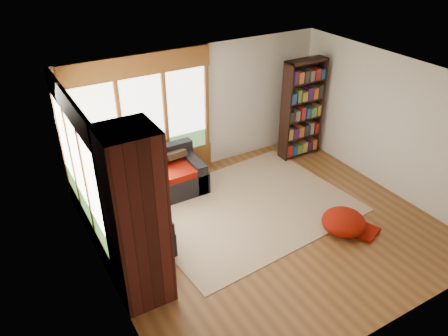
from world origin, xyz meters
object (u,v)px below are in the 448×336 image
dog_tan (144,159)px  dog_brindle (122,190)px  bookshelf (302,109)px  sectional_sofa (125,197)px  pouf (344,221)px  area_rug (247,207)px  brick_chimney (136,220)px

dog_tan → dog_brindle: bearing=-155.3°
bookshelf → dog_brindle: (-4.25, -0.60, -0.33)m
sectional_sofa → pouf: (2.99, -2.43, -0.09)m
area_rug → sectional_sofa: bearing=153.0°
brick_chimney → sectional_sofa: brick_chimney is taller
sectional_sofa → dog_tan: size_ratio=2.00×
sectional_sofa → pouf: 3.86m
sectional_sofa → dog_tan: 0.77m
bookshelf → brick_chimney: bearing=-154.1°
bookshelf → dog_tan: 3.59m
pouf → dog_brindle: bearing=147.7°
sectional_sofa → pouf: size_ratio=2.97×
brick_chimney → dog_brindle: bearing=79.8°
area_rug → dog_tan: bearing=138.9°
dog_tan → bookshelf: bearing=-23.8°
brick_chimney → sectional_sofa: 2.32m
area_rug → dog_tan: dog_tan is taller
dog_brindle → pouf: bearing=-114.3°
sectional_sofa → dog_brindle: (-0.16, -0.44, 0.45)m
area_rug → pouf: 1.76m
sectional_sofa → pouf: sectional_sofa is taller
dog_brindle → sectional_sofa: bearing=-11.6°
brick_chimney → bookshelf: (4.54, 2.20, -0.21)m
dog_tan → dog_brindle: size_ratio=1.30×
brick_chimney → area_rug: 2.94m
bookshelf → dog_tan: (-3.58, 0.12, -0.28)m
sectional_sofa → area_rug: bearing=-26.2°
sectional_sofa → bookshelf: 4.17m
dog_tan → brick_chimney: bearing=-134.5°
sectional_sofa → brick_chimney: bearing=-101.5°
brick_chimney → pouf: (3.43, -0.39, -1.09)m
pouf → bookshelf: bearing=66.9°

